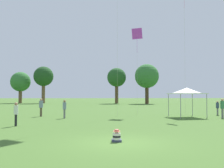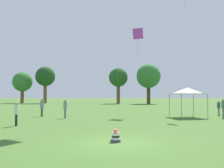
{
  "view_description": "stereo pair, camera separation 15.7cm",
  "coord_description": "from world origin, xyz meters",
  "px_view_note": "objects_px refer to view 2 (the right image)",
  "views": [
    {
      "loc": [
        -1.04,
        -12.03,
        2.2
      ],
      "look_at": [
        -0.04,
        5.97,
        2.93
      ],
      "focal_mm": 42.0,
      "sensor_mm": 36.0,
      "label": 1
    },
    {
      "loc": [
        -0.88,
        -12.04,
        2.2
      ],
      "look_at": [
        -0.04,
        5.97,
        2.93
      ],
      "focal_mm": 42.0,
      "sensor_mm": 36.0,
      "label": 2
    }
  ],
  "objects_px": {
    "person_standing_0": "(65,107)",
    "person_standing_1": "(219,107)",
    "person_standing_6": "(223,106)",
    "kite_0": "(138,35)",
    "canopy_tent": "(188,91)",
    "distant_tree_0": "(148,76)",
    "distant_tree_3": "(118,78)",
    "distant_tree_2": "(45,77)",
    "person_standing_7": "(16,112)",
    "person_standing_3": "(42,106)",
    "seated_toddler": "(116,137)",
    "distant_tree_1": "(22,82)"
  },
  "relations": [
    {
      "from": "distant_tree_0",
      "to": "distant_tree_3",
      "type": "xyz_separation_m",
      "value": [
        -7.19,
        2.28,
        -0.24
      ]
    },
    {
      "from": "person_standing_1",
      "to": "person_standing_6",
      "type": "distance_m",
      "value": 3.59
    },
    {
      "from": "person_standing_3",
      "to": "person_standing_7",
      "type": "bearing_deg",
      "value": -43.75
    },
    {
      "from": "person_standing_1",
      "to": "canopy_tent",
      "type": "height_order",
      "value": "canopy_tent"
    },
    {
      "from": "person_standing_3",
      "to": "distant_tree_2",
      "type": "relative_size",
      "value": 0.19
    },
    {
      "from": "kite_0",
      "to": "distant_tree_2",
      "type": "relative_size",
      "value": 1.03
    },
    {
      "from": "canopy_tent",
      "to": "distant_tree_0",
      "type": "height_order",
      "value": "distant_tree_0"
    },
    {
      "from": "person_standing_0",
      "to": "distant_tree_1",
      "type": "relative_size",
      "value": 0.21
    },
    {
      "from": "canopy_tent",
      "to": "kite_0",
      "type": "relative_size",
      "value": 0.35
    },
    {
      "from": "canopy_tent",
      "to": "kite_0",
      "type": "bearing_deg",
      "value": 140.16
    },
    {
      "from": "kite_0",
      "to": "person_standing_3",
      "type": "bearing_deg",
      "value": 85.16
    },
    {
      "from": "person_standing_7",
      "to": "canopy_tent",
      "type": "bearing_deg",
      "value": -26.96
    },
    {
      "from": "person_standing_6",
      "to": "person_standing_7",
      "type": "height_order",
      "value": "person_standing_6"
    },
    {
      "from": "distant_tree_1",
      "to": "distant_tree_2",
      "type": "bearing_deg",
      "value": -9.6
    },
    {
      "from": "seated_toddler",
      "to": "distant_tree_0",
      "type": "bearing_deg",
      "value": 79.38
    },
    {
      "from": "person_standing_6",
      "to": "person_standing_1",
      "type": "bearing_deg",
      "value": -170.47
    },
    {
      "from": "person_standing_1",
      "to": "distant_tree_0",
      "type": "relative_size",
      "value": 0.16
    },
    {
      "from": "person_standing_6",
      "to": "distant_tree_1",
      "type": "height_order",
      "value": "distant_tree_1"
    },
    {
      "from": "person_standing_1",
      "to": "person_standing_7",
      "type": "bearing_deg",
      "value": 130.22
    },
    {
      "from": "distant_tree_0",
      "to": "distant_tree_1",
      "type": "distance_m",
      "value": 32.35
    },
    {
      "from": "person_standing_1",
      "to": "distant_tree_1",
      "type": "relative_size",
      "value": 0.19
    },
    {
      "from": "person_standing_1",
      "to": "distant_tree_1",
      "type": "height_order",
      "value": "distant_tree_1"
    },
    {
      "from": "person_standing_0",
      "to": "person_standing_6",
      "type": "relative_size",
      "value": 0.94
    },
    {
      "from": "person_standing_1",
      "to": "distant_tree_1",
      "type": "distance_m",
      "value": 52.78
    },
    {
      "from": "person_standing_0",
      "to": "person_standing_7",
      "type": "distance_m",
      "value": 6.35
    },
    {
      "from": "distant_tree_3",
      "to": "distant_tree_0",
      "type": "bearing_deg",
      "value": -17.61
    },
    {
      "from": "person_standing_6",
      "to": "kite_0",
      "type": "xyz_separation_m",
      "value": [
        -7.28,
        4.97,
        7.76
      ]
    },
    {
      "from": "person_standing_1",
      "to": "person_standing_3",
      "type": "xyz_separation_m",
      "value": [
        -18.49,
        -0.71,
        0.16
      ]
    },
    {
      "from": "person_standing_0",
      "to": "person_standing_7",
      "type": "xyz_separation_m",
      "value": [
        -2.64,
        -5.77,
        -0.02
      ]
    },
    {
      "from": "person_standing_7",
      "to": "distant_tree_3",
      "type": "distance_m",
      "value": 47.94
    },
    {
      "from": "distant_tree_1",
      "to": "distant_tree_3",
      "type": "xyz_separation_m",
      "value": [
        24.63,
        -3.42,
        0.95
      ]
    },
    {
      "from": "person_standing_0",
      "to": "distant_tree_0",
      "type": "distance_m",
      "value": 41.63
    },
    {
      "from": "seated_toddler",
      "to": "distant_tree_3",
      "type": "height_order",
      "value": "distant_tree_3"
    },
    {
      "from": "person_standing_0",
      "to": "canopy_tent",
      "type": "distance_m",
      "value": 11.96
    },
    {
      "from": "seated_toddler",
      "to": "person_standing_0",
      "type": "distance_m",
      "value": 12.82
    },
    {
      "from": "person_standing_3",
      "to": "person_standing_6",
      "type": "relative_size",
      "value": 1.0
    },
    {
      "from": "canopy_tent",
      "to": "distant_tree_2",
      "type": "bearing_deg",
      "value": 118.13
    },
    {
      "from": "person_standing_3",
      "to": "distant_tree_0",
      "type": "distance_m",
      "value": 40.63
    },
    {
      "from": "person_standing_7",
      "to": "distant_tree_3",
      "type": "height_order",
      "value": "distant_tree_3"
    },
    {
      "from": "seated_toddler",
      "to": "distant_tree_2",
      "type": "relative_size",
      "value": 0.06
    },
    {
      "from": "person_standing_0",
      "to": "person_standing_1",
      "type": "distance_m",
      "value": 16.15
    },
    {
      "from": "person_standing_7",
      "to": "person_standing_0",
      "type": "bearing_deg",
      "value": 13.77
    },
    {
      "from": "distant_tree_1",
      "to": "person_standing_1",
      "type": "bearing_deg",
      "value": -51.55
    },
    {
      "from": "person_standing_7",
      "to": "distant_tree_0",
      "type": "relative_size",
      "value": 0.17
    },
    {
      "from": "distant_tree_1",
      "to": "person_standing_3",
      "type": "bearing_deg",
      "value": -71.27
    },
    {
      "from": "seated_toddler",
      "to": "kite_0",
      "type": "xyz_separation_m",
      "value": [
        3.52,
        16.68,
        8.62
      ]
    },
    {
      "from": "canopy_tent",
      "to": "distant_tree_3",
      "type": "xyz_separation_m",
      "value": [
        -4.02,
        39.83,
        3.83
      ]
    },
    {
      "from": "person_standing_6",
      "to": "distant_tree_0",
      "type": "distance_m",
      "value": 39.28
    },
    {
      "from": "canopy_tent",
      "to": "distant_tree_1",
      "type": "relative_size",
      "value": 0.42
    },
    {
      "from": "person_standing_1",
      "to": "distant_tree_2",
      "type": "relative_size",
      "value": 0.16
    }
  ]
}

